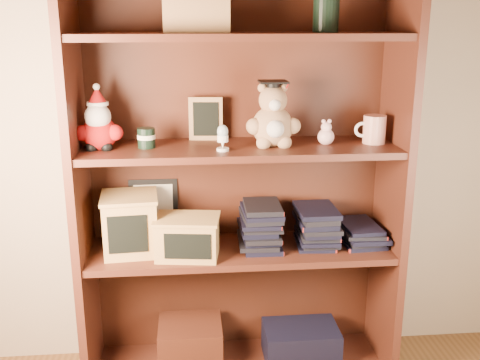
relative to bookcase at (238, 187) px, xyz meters
The scene contains 17 objects.
room_envelope 1.50m from the bookcase, 94.94° to the right, with size 3.04×3.04×2.51m.
bookcase is the anchor object (origin of this frame).
shelf_lower 0.25m from the bookcase, 87.06° to the right, with size 1.14×0.33×0.02m.
shelf_upper 0.17m from the bookcase, 87.06° to the right, with size 1.14×0.33×0.02m.
santa_plush 0.56m from the bookcase, behind, with size 0.17×0.12×0.24m.
teachers_tin 0.40m from the bookcase, behind, with size 0.06×0.06×0.07m.
chalkboard_plaque 0.28m from the bookcase, 151.17° to the left, with size 0.13×0.07×0.16m.
egg_cup 0.26m from the bookcase, 117.37° to the right, with size 0.04×0.04×0.09m.
grad_teddy_bear 0.30m from the bookcase, 25.50° to the right, with size 0.20×0.17×0.24m.
pink_figurine 0.39m from the bookcase, ahead, with size 0.06×0.06×0.10m.
teacher_mug 0.55m from the bookcase, ahead, with size 0.12×0.08×0.10m.
certificate_frame 0.36m from the bookcase, 165.04° to the left, with size 0.19×0.05×0.24m.
treats_box 0.43m from the bookcase, behind, with size 0.22×0.22×0.22m.
pencils_box 0.27m from the bookcase, 149.40° to the right, with size 0.25×0.20×0.15m.
book_stack_left 0.18m from the bookcase, 32.24° to the right, with size 0.14×0.20×0.16m.
book_stack_mid 0.34m from the bookcase, ahead, with size 0.14×0.20×0.14m.
book_stack_right 0.52m from the bookcase, ahead, with size 0.14×0.20×0.08m.
Camera 1 is at (-0.06, -0.69, 1.40)m, focal length 42.00 mm.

